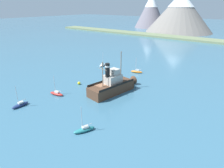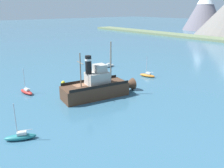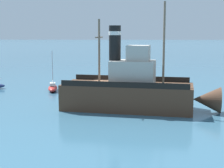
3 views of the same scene
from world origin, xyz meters
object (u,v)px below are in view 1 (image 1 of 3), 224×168
Objects in this scene: sailboat_navy at (20,105)px; sailboat_teal at (84,129)px; sailboat_white at (103,65)px; sailboat_red at (57,93)px; old_tugboat at (113,85)px; sailboat_orange at (137,71)px; mooring_buoy at (79,83)px.

sailboat_navy and sailboat_teal have the same top height.
sailboat_white is 1.00× the size of sailboat_red.
old_tugboat is 22.85m from sailboat_white.
sailboat_orange is (-3.29, 16.61, -1.40)m from old_tugboat.
sailboat_teal and sailboat_red have the same top height.
sailboat_navy is at bearing -121.12° from old_tugboat.
old_tugboat is 13.91m from sailboat_red.
old_tugboat is 18.39× the size of mooring_buoy.
old_tugboat is at bearing 111.16° from sailboat_teal.
sailboat_navy is at bearing -80.59° from sailboat_white.
sailboat_red is (-16.01, 6.45, 0.00)m from sailboat_teal.
sailboat_teal is 39.32m from sailboat_white.
sailboat_white is (-5.62, 33.89, 0.00)m from sailboat_navy.
sailboat_navy is 6.11× the size of mooring_buoy.
sailboat_orange is at bearing 76.44° from sailboat_red.
sailboat_teal is at bearing -54.16° from sailboat_white.
sailboat_teal is 1.00× the size of sailboat_red.
sailboat_teal is at bearing -68.84° from old_tugboat.
old_tugboat is 3.01× the size of sailboat_teal.
sailboat_teal is (6.33, -16.34, -1.40)m from old_tugboat.
sailboat_teal is 17.26m from sailboat_red.
sailboat_orange is at bearing 77.44° from sailboat_navy.
sailboat_navy is 1.00× the size of sailboat_white.
sailboat_red is (7.02, -25.43, 0.00)m from sailboat_white.
sailboat_navy is at bearing -102.56° from sailboat_orange.
sailboat_navy and sailboat_red have the same top height.
sailboat_orange and sailboat_red have the same top height.
sailboat_navy is 1.00× the size of sailboat_teal.
sailboat_red is at bearing 158.06° from sailboat_teal.
mooring_buoy is at bearing -111.32° from sailboat_orange.
sailboat_teal and sailboat_orange have the same top height.
sailboat_navy is (-11.08, -18.35, -1.40)m from old_tugboat.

